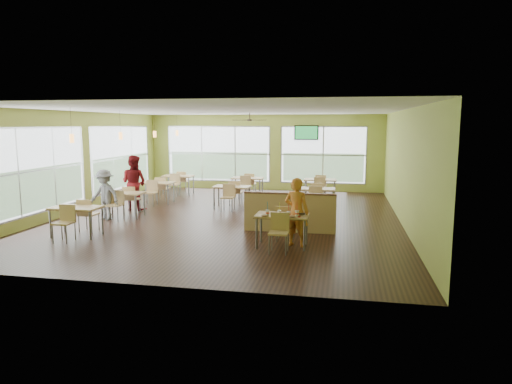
% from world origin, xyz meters
% --- Properties ---
extents(room, '(12.00, 12.04, 3.20)m').
position_xyz_m(room, '(0.00, 0.00, 1.60)').
color(room, black).
rests_on(room, ground).
extents(window_bays, '(9.24, 10.24, 2.38)m').
position_xyz_m(window_bays, '(-2.65, 3.08, 1.48)').
color(window_bays, white).
rests_on(window_bays, room).
extents(main_table, '(1.22, 1.52, 0.87)m').
position_xyz_m(main_table, '(2.00, -3.00, 0.63)').
color(main_table, tan).
rests_on(main_table, floor).
extents(half_wall_divider, '(2.40, 0.14, 1.04)m').
position_xyz_m(half_wall_divider, '(2.00, -1.55, 0.52)').
color(half_wall_divider, tan).
rests_on(half_wall_divider, floor).
extents(dining_tables, '(6.92, 8.72, 0.87)m').
position_xyz_m(dining_tables, '(-1.05, 1.71, 0.63)').
color(dining_tables, tan).
rests_on(dining_tables, floor).
extents(pendant_lights, '(0.11, 7.31, 0.86)m').
position_xyz_m(pendant_lights, '(-3.20, 0.68, 2.45)').
color(pendant_lights, '#2D2119').
rests_on(pendant_lights, ceiling).
extents(ceiling_fan, '(1.25, 1.25, 0.29)m').
position_xyz_m(ceiling_fan, '(-0.00, 3.00, 2.95)').
color(ceiling_fan, '#2D2119').
rests_on(ceiling_fan, ceiling).
extents(tv_backwall, '(1.00, 0.07, 0.60)m').
position_xyz_m(tv_backwall, '(1.80, 5.90, 2.45)').
color(tv_backwall, black).
rests_on(tv_backwall, wall_back).
extents(man_plaid, '(0.67, 0.54, 1.60)m').
position_xyz_m(man_plaid, '(2.32, -2.91, 0.80)').
color(man_plaid, '#E85819').
rests_on(man_plaid, floor).
extents(patron_maroon, '(0.99, 0.83, 1.80)m').
position_xyz_m(patron_maroon, '(-3.36, 0.57, 0.90)').
color(patron_maroon, maroon).
rests_on(patron_maroon, floor).
extents(patron_grey, '(1.05, 0.73, 1.49)m').
position_xyz_m(patron_grey, '(-3.52, -1.02, 0.74)').
color(patron_grey, slate).
rests_on(patron_grey, floor).
extents(cup_blue, '(0.10, 0.10, 0.35)m').
position_xyz_m(cup_blue, '(1.69, -3.19, 0.82)').
color(cup_blue, white).
rests_on(cup_blue, main_table).
extents(cup_yellow, '(0.09, 0.09, 0.33)m').
position_xyz_m(cup_yellow, '(1.95, -3.13, 0.82)').
color(cup_yellow, white).
rests_on(cup_yellow, main_table).
extents(cup_red_near, '(0.09, 0.09, 0.33)m').
position_xyz_m(cup_red_near, '(2.18, -3.23, 0.82)').
color(cup_red_near, white).
rests_on(cup_red_near, main_table).
extents(cup_red_far, '(0.10, 0.10, 0.36)m').
position_xyz_m(cup_red_far, '(2.35, -3.14, 0.82)').
color(cup_red_far, white).
rests_on(cup_red_far, main_table).
extents(food_basket, '(0.24, 0.24, 0.05)m').
position_xyz_m(food_basket, '(2.41, -2.93, 0.78)').
color(food_basket, black).
rests_on(food_basket, main_table).
extents(ketchup_cup, '(0.06, 0.06, 0.03)m').
position_xyz_m(ketchup_cup, '(2.41, -3.24, 0.76)').
color(ketchup_cup, maroon).
rests_on(ketchup_cup, main_table).
extents(wrapper_left, '(0.20, 0.18, 0.04)m').
position_xyz_m(wrapper_left, '(1.65, -3.30, 0.77)').
color(wrapper_left, olive).
rests_on(wrapper_left, main_table).
extents(wrapper_mid, '(0.21, 0.20, 0.05)m').
position_xyz_m(wrapper_mid, '(1.98, -2.89, 0.77)').
color(wrapper_mid, olive).
rests_on(wrapper_mid, main_table).
extents(wrapper_right, '(0.15, 0.14, 0.03)m').
position_xyz_m(wrapper_right, '(2.28, -3.30, 0.77)').
color(wrapper_right, olive).
rests_on(wrapper_right, main_table).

